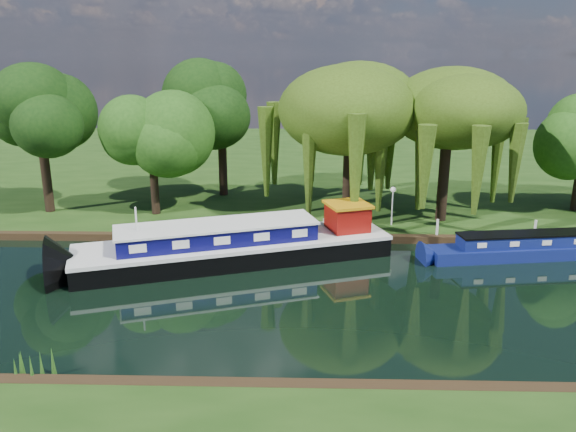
{
  "coord_description": "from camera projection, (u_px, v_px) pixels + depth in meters",
  "views": [
    {
      "loc": [
        -5.34,
        -25.02,
        11.24
      ],
      "look_at": [
        -6.15,
        4.22,
        2.8
      ],
      "focal_mm": 35.0,
      "sensor_mm": 36.0,
      "label": 1
    }
  ],
  "objects": [
    {
      "name": "dutch_barge",
      "position": [
        238.0,
        245.0,
        31.57
      ],
      "size": [
        17.93,
        9.39,
        3.71
      ],
      "rotation": [
        0.0,
        0.0,
        0.33
      ],
      "color": "black",
      "rests_on": "ground"
    },
    {
      "name": "far_bank",
      "position": [
        353.0,
        162.0,
        59.6
      ],
      "size": [
        120.0,
        52.0,
        0.45
      ],
      "primitive_type": "cube",
      "color": "#1A3A0F",
      "rests_on": "ground"
    },
    {
      "name": "tree_far_left",
      "position": [
        151.0,
        134.0,
        38.01
      ],
      "size": [
        5.08,
        5.08,
        8.18
      ],
      "color": "black",
      "rests_on": "far_bank"
    },
    {
      "name": "narrowboat",
      "position": [
        523.0,
        248.0,
        32.12
      ],
      "size": [
        11.04,
        3.36,
        1.59
      ],
      "rotation": [
        0.0,
        0.0,
        0.14
      ],
      "color": "navy",
      "rests_on": "ground"
    },
    {
      "name": "red_dinghy",
      "position": [
        186.0,
        257.0,
        32.4
      ],
      "size": [
        3.24,
        2.34,
        0.66
      ],
      "primitive_type": "imported",
      "rotation": [
        0.0,
        0.0,
        1.55
      ],
      "color": "maroon",
      "rests_on": "ground"
    },
    {
      "name": "ground",
      "position": [
        413.0,
        297.0,
        27.01
      ],
      "size": [
        120.0,
        120.0,
        0.0
      ],
      "primitive_type": "plane",
      "color": "black"
    },
    {
      "name": "willow_left",
      "position": [
        350.0,
        110.0,
        37.82
      ],
      "size": [
        8.24,
        8.24,
        9.87
      ],
      "color": "black",
      "rests_on": "far_bank"
    },
    {
      "name": "willow_right",
      "position": [
        448.0,
        121.0,
        36.21
      ],
      "size": [
        7.52,
        7.52,
        9.16
      ],
      "color": "black",
      "rests_on": "far_bank"
    },
    {
      "name": "lamppost",
      "position": [
        393.0,
        196.0,
        36.41
      ],
      "size": [
        0.36,
        0.36,
        2.56
      ],
      "color": "silver",
      "rests_on": "far_bank"
    },
    {
      "name": "tree_far_back",
      "position": [
        39.0,
        120.0,
        38.4
      ],
      "size": [
        5.5,
        5.5,
        9.26
      ],
      "color": "black",
      "rests_on": "far_bank"
    },
    {
      "name": "mooring_posts",
      "position": [
        381.0,
        227.0,
        34.83
      ],
      "size": [
        19.16,
        0.16,
        1.0
      ],
      "color": "silver",
      "rests_on": "far_bank"
    },
    {
      "name": "tree_far_mid",
      "position": [
        221.0,
        111.0,
        43.09
      ],
      "size": [
        5.87,
        5.87,
        9.6
      ],
      "color": "black",
      "rests_on": "far_bank"
    }
  ]
}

